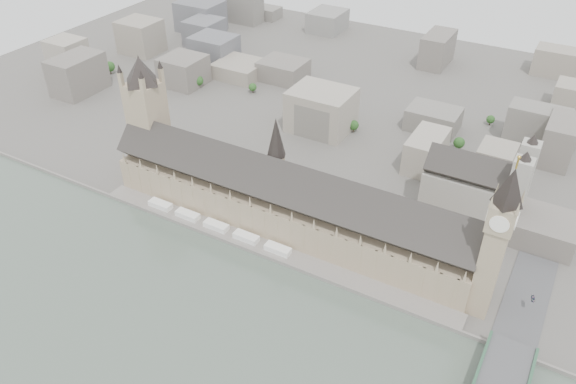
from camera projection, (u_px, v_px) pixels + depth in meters
The scene contains 12 objects.
ground at pixel (270, 243), 382.72m from camera, with size 900.00×900.00×0.00m, color #595651.
embankment_wall at pixel (259, 254), 371.21m from camera, with size 600.00×1.50×3.00m, color slate.
river_terrace at pixel (265, 248), 376.82m from camera, with size 270.00×15.00×2.00m, color slate.
terrace_tents at pixel (216, 226), 391.58m from camera, with size 118.00×7.00×4.00m.
palace_of_westminster at pixel (285, 201), 383.58m from camera, with size 265.00×40.73×55.44m.
elizabeth_tower at pixel (498, 234), 299.17m from camera, with size 17.00×17.00×107.50m.
victoria_tower at pixel (147, 114), 418.48m from camera, with size 30.00×30.00×100.00m.
central_tower at pixel (276, 149), 371.73m from camera, with size 13.00×13.00×48.00m.
westminster_abbey at pixel (476, 189), 390.89m from camera, with size 68.00×36.00×64.00m.
city_skyline_inland at pixel (400, 85), 545.58m from camera, with size 720.00×360.00×38.00m, color gray, non-canonical shape.
park_trees at pixel (300, 186), 424.99m from camera, with size 110.00×30.00×15.00m, color #184319, non-canonical shape.
car_approach at pixel (533, 299), 325.23m from camera, with size 2.03×5.00×1.45m, color gray.
Camera 1 is at (154.90, -248.19, 249.46)m, focal length 35.00 mm.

